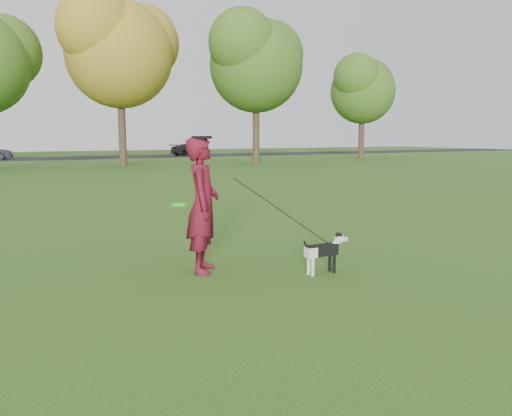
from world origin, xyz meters
TOP-DOWN VIEW (x-y plane):
  - ground at (0.00, 0.00)m, footprint 120.00×120.00m
  - road at (0.00, 40.00)m, footprint 120.00×7.00m
  - man at (-0.65, 0.35)m, footprint 0.77×0.88m
  - dog at (0.92, -0.57)m, footprint 0.80×0.16m
  - car_right at (13.52, 40.00)m, footprint 4.11×2.19m
  - man_held_items at (0.42, -0.14)m, footprint 2.18×1.06m
  - tree_row at (-1.43, 26.07)m, footprint 51.74×8.86m

SIDE VIEW (x-z plane):
  - ground at x=0.00m, z-range 0.00..0.00m
  - road at x=0.00m, z-range 0.00..0.02m
  - dog at x=0.92m, z-range 0.07..0.67m
  - car_right at x=13.52m, z-range 0.02..1.15m
  - man_held_items at x=0.42m, z-range 0.10..1.72m
  - man at x=-0.65m, z-range 0.00..2.02m
  - tree_row at x=-1.43m, z-range 1.40..13.41m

